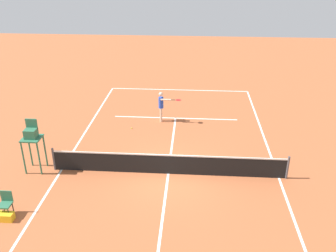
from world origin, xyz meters
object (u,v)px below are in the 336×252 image
at_px(tennis_ball, 132,128).
at_px(courtside_chair_near, 6,202).
at_px(player_serving, 162,104).
at_px(equipment_bag, 3,217).
at_px(umpire_chair, 32,138).

relative_size(tennis_ball, courtside_chair_near, 0.07).
relative_size(player_serving, equipment_bag, 2.33).
bearing_deg(tennis_ball, player_serving, -144.04).
xyz_separation_m(courtside_chair_near, equipment_bag, (0.01, 0.33, -0.38)).
bearing_deg(umpire_chair, tennis_ball, -128.32).
relative_size(tennis_ball, equipment_bag, 0.09).
relative_size(courtside_chair_near, equipment_bag, 1.25).
xyz_separation_m(tennis_ball, equipment_bag, (3.42, 7.98, 0.12)).
bearing_deg(tennis_ball, equipment_bag, 66.81).
bearing_deg(tennis_ball, courtside_chair_near, 65.97).
relative_size(tennis_ball, umpire_chair, 0.03).
bearing_deg(player_serving, umpire_chair, -42.47).
relative_size(umpire_chair, equipment_bag, 3.17).
bearing_deg(umpire_chair, player_serving, -132.31).
xyz_separation_m(tennis_ball, umpire_chair, (3.56, 4.51, 1.57)).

